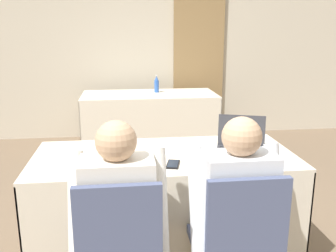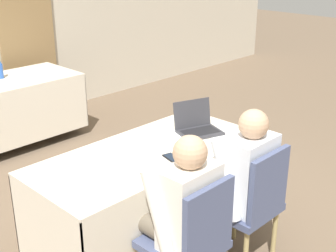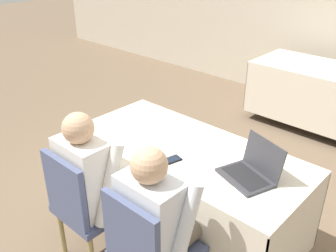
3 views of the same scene
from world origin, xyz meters
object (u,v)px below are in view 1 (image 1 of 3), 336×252
Objects in this scene: cell_phone at (173,164)px; person_checkered_shirt at (119,212)px; chair_near_left at (120,250)px; laptop at (241,146)px; person_white_shirt at (234,205)px; water_bottle at (157,85)px; chair_near_right at (238,242)px.

person_checkered_shirt is at bearing -116.83° from cell_phone.
cell_phone is 0.18× the size of chair_near_left.
laptop is at bearing -144.80° from person_checkered_shirt.
person_white_shirt is at bearing -40.60° from cell_phone.
water_bottle is 0.20× the size of person_white_shirt.
chair_near_right is 0.78× the size of person_white_shirt.
water_bottle reaches higher than chair_near_left.
chair_near_left is (-0.34, -0.49, -0.26)m from cell_phone.
person_checkered_shirt is (-0.61, 0.10, 0.16)m from chair_near_right.
laptop is at bearing -110.48° from person_white_shirt.
chair_near_left reaches higher than cell_phone.
chair_near_right is at bearing -46.67° from cell_phone.
person_white_shirt is (0.00, 0.10, 0.16)m from chair_near_right.
person_checkered_shirt is at bearing -125.73° from laptop.
person_checkered_shirt is at bearing -90.00° from chair_near_left.
person_white_shirt reaches higher than chair_near_left.
water_bottle is 0.26× the size of chair_near_left.
laptop is 0.44× the size of chair_near_right.
laptop reaches higher than water_bottle.
person_white_shirt is at bearing -170.45° from chair_near_left.
cell_phone is 0.14× the size of person_white_shirt.
water_bottle is at bearing 116.42° from laptop.
person_white_shirt is (0.61, 0.00, 0.00)m from person_checkered_shirt.
laptop reaches higher than cell_phone.
chair_near_right is 0.19m from person_white_shirt.
person_checkered_shirt is (0.00, 0.10, 0.16)m from chair_near_left.
person_checkered_shirt reaches higher than cell_phone.
person_checkered_shirt and person_white_shirt have the same top height.
person_white_shirt reaches higher than laptop.
person_checkered_shirt is at bearing 0.00° from person_white_shirt.
water_bottle is 3.31m from chair_near_right.
chair_near_right is at bearing 170.45° from person_checkered_shirt.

